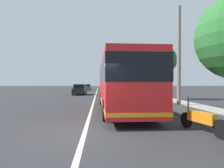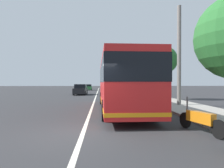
% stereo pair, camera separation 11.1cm
% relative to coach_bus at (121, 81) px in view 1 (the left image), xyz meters
% --- Properties ---
extents(ground_plane, '(220.00, 220.00, 0.00)m').
position_rel_coach_bus_xyz_m(ground_plane, '(-6.13, 1.93, -1.90)').
color(ground_plane, '#2D2D30').
extents(sidewalk_curb, '(110.00, 3.60, 0.14)m').
position_rel_coach_bus_xyz_m(sidewalk_curb, '(3.87, -4.70, -1.83)').
color(sidewalk_curb, '#9E998E').
rests_on(sidewalk_curb, ground).
extents(lane_divider_line, '(110.00, 0.16, 0.01)m').
position_rel_coach_bus_xyz_m(lane_divider_line, '(3.87, 1.93, -1.89)').
color(lane_divider_line, silver).
rests_on(lane_divider_line, ground).
extents(coach_bus, '(11.74, 2.73, 3.24)m').
position_rel_coach_bus_xyz_m(coach_bus, '(0.00, 0.00, 0.00)').
color(coach_bus, red).
rests_on(coach_bus, ground).
extents(motorcycle_far_end, '(2.24, 0.63, 1.26)m').
position_rel_coach_bus_xyz_m(motorcycle_far_end, '(-6.16, -2.26, -1.42)').
color(motorcycle_far_end, black).
rests_on(motorcycle_far_end, ground).
extents(car_side_street, '(3.95, 1.88, 1.43)m').
position_rel_coach_bus_xyz_m(car_side_street, '(36.59, 4.40, -1.20)').
color(car_side_street, '#2D7238').
rests_on(car_side_street, ground).
extents(car_far_distant, '(4.65, 1.88, 1.59)m').
position_rel_coach_bus_xyz_m(car_far_distant, '(17.48, 4.34, -1.14)').
color(car_far_distant, black).
rests_on(car_far_distant, ground).
extents(car_oncoming, '(4.18, 1.99, 1.55)m').
position_rel_coach_bus_xyz_m(car_oncoming, '(36.03, 0.08, -1.17)').
color(car_oncoming, '#2D7238').
rests_on(car_oncoming, ground).
extents(roadside_tree_mid_block, '(2.93, 2.93, 5.69)m').
position_rel_coach_bus_xyz_m(roadside_tree_mid_block, '(7.96, -5.41, 2.29)').
color(roadside_tree_mid_block, brown).
rests_on(roadside_tree_mid_block, ground).
extents(utility_pole, '(0.30, 0.30, 7.66)m').
position_rel_coach_bus_xyz_m(utility_pole, '(1.82, -4.65, 1.93)').
color(utility_pole, slate).
rests_on(utility_pole, ground).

